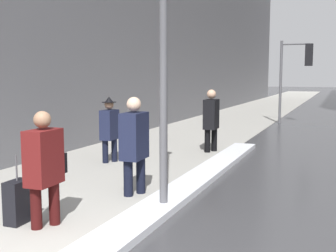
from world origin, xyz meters
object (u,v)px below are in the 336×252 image
at_px(traffic_light_near, 299,64).
at_px(pedestrian_in_fedora, 109,127).
at_px(pedestrian_trailing, 45,164).
at_px(pedestrian_in_glasses, 135,141).
at_px(rolling_suitcase, 18,202).
at_px(pedestrian_nearside, 211,118).

relative_size(traffic_light_near, pedestrian_in_fedora, 2.26).
height_order(pedestrian_trailing, pedestrian_in_glasses, pedestrian_in_glasses).
xyz_separation_m(traffic_light_near, pedestrian_trailing, (-1.83, -13.94, -1.64)).
xyz_separation_m(pedestrian_in_fedora, rolling_suitcase, (0.93, -4.03, -0.54)).
relative_size(pedestrian_trailing, pedestrian_nearside, 0.94).
xyz_separation_m(pedestrian_in_fedora, pedestrian_nearside, (1.76, 2.22, 0.08)).
bearing_deg(pedestrian_in_glasses, pedestrian_in_fedora, -143.23).
height_order(pedestrian_in_glasses, rolling_suitcase, pedestrian_in_glasses).
bearing_deg(pedestrian_nearside, rolling_suitcase, -9.74).
relative_size(pedestrian_in_glasses, rolling_suitcase, 1.74).
xyz_separation_m(pedestrian_in_glasses, rolling_suitcase, (-0.82, -1.86, -0.61)).
distance_m(pedestrian_in_glasses, pedestrian_in_fedora, 2.79).
bearing_deg(traffic_light_near, pedestrian_in_glasses, -95.98).
height_order(pedestrian_trailing, pedestrian_in_fedora, pedestrian_trailing).
height_order(pedestrian_in_fedora, rolling_suitcase, pedestrian_in_fedora).
distance_m(pedestrian_in_fedora, pedestrian_nearside, 2.84).
distance_m(traffic_light_near, pedestrian_in_fedora, 10.59).
height_order(pedestrian_in_glasses, pedestrian_nearside, pedestrian_in_glasses).
height_order(pedestrian_trailing, rolling_suitcase, pedestrian_trailing).
height_order(pedestrian_trailing, pedestrian_nearside, pedestrian_nearside).
height_order(pedestrian_nearside, rolling_suitcase, pedestrian_nearside).
relative_size(pedestrian_in_fedora, rolling_suitcase, 1.61).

